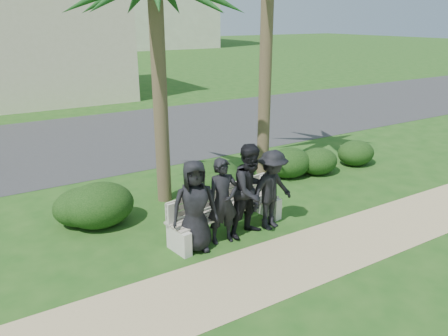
{
  "coord_description": "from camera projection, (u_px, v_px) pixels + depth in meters",
  "views": [
    {
      "loc": [
        -4.82,
        -6.85,
        4.03
      ],
      "look_at": [
        -0.01,
        1.0,
        0.83
      ],
      "focal_mm": 35.0,
      "sensor_mm": 36.0,
      "label": 1
    }
  ],
  "objects": [
    {
      "name": "hedge_a",
      "position": [
        83.0,
        205.0,
        8.89
      ],
      "size": [
        1.21,
        1.0,
        0.79
      ],
      "primitive_type": "ellipsoid",
      "color": "black",
      "rests_on": "ground"
    },
    {
      "name": "stucco_bldg_right",
      "position": [
        32.0,
        24.0,
        22.02
      ],
      "size": [
        8.4,
        8.4,
        7.3
      ],
      "color": "beige",
      "rests_on": "ground"
    },
    {
      "name": "hedge_b",
      "position": [
        99.0,
        204.0,
        8.8
      ],
      "size": [
        1.4,
        1.16,
        0.92
      ],
      "primitive_type": "ellipsoid",
      "color": "black",
      "rests_on": "ground"
    },
    {
      "name": "hedge_c",
      "position": [
        220.0,
        182.0,
        10.23
      ],
      "size": [
        1.15,
        0.95,
        0.75
      ],
      "primitive_type": "ellipsoid",
      "color": "black",
      "rests_on": "ground"
    },
    {
      "name": "hedge_e",
      "position": [
        289.0,
        162.0,
        11.55
      ],
      "size": [
        1.21,
        1.0,
        0.79
      ],
      "primitive_type": "ellipsoid",
      "color": "black",
      "rests_on": "ground"
    },
    {
      "name": "man_b",
      "position": [
        223.0,
        201.0,
        8.02
      ],
      "size": [
        0.65,
        0.48,
        1.65
      ],
      "primitive_type": "imported",
      "rotation": [
        0.0,
        0.0,
        -0.14
      ],
      "color": "black",
      "rests_on": "ground"
    },
    {
      "name": "hedge_f",
      "position": [
        318.0,
        160.0,
        11.77
      ],
      "size": [
        1.11,
        0.92,
        0.72
      ],
      "primitive_type": "ellipsoid",
      "color": "black",
      "rests_on": "ground"
    },
    {
      "name": "hedge_extra",
      "position": [
        356.0,
        152.0,
        12.49
      ],
      "size": [
        1.11,
        0.92,
        0.72
      ],
      "primitive_type": "ellipsoid",
      "color": "black",
      "rests_on": "ground"
    },
    {
      "name": "asphalt_street",
      "position": [
        123.0,
        135.0,
        15.66
      ],
      "size": [
        160.0,
        8.0,
        0.01
      ],
      "primitive_type": "cube",
      "color": "#2D2D30",
      "rests_on": "ground"
    },
    {
      "name": "footpath",
      "position": [
        307.0,
        256.0,
        7.77
      ],
      "size": [
        30.0,
        1.6,
        0.01
      ],
      "primitive_type": "cube",
      "color": "tan",
      "rests_on": "ground"
    },
    {
      "name": "ground",
      "position": [
        249.0,
        218.0,
        9.22
      ],
      "size": [
        160.0,
        160.0,
        0.0
      ],
      "primitive_type": "plane",
      "color": "#1D4A15",
      "rests_on": "ground"
    },
    {
      "name": "man_c",
      "position": [
        251.0,
        190.0,
        8.27
      ],
      "size": [
        1.0,
        0.84,
        1.83
      ],
      "primitive_type": "imported",
      "rotation": [
        0.0,
        0.0,
        0.18
      ],
      "color": "black",
      "rests_on": "ground"
    },
    {
      "name": "man_a",
      "position": [
        195.0,
        206.0,
        7.72
      ],
      "size": [
        0.94,
        0.74,
        1.7
      ],
      "primitive_type": "imported",
      "rotation": [
        0.0,
        0.0,
        -0.26
      ],
      "color": "black",
      "rests_on": "ground"
    },
    {
      "name": "park_bench",
      "position": [
        227.0,
        213.0,
        8.53
      ],
      "size": [
        2.57,
        0.95,
        0.87
      ],
      "rotation": [
        0.0,
        0.0,
        0.16
      ],
      "color": "gray",
      "rests_on": "ground"
    },
    {
      "name": "hedge_d",
      "position": [
        215.0,
        177.0,
        10.39
      ],
      "size": [
        1.3,
        1.07,
        0.85
      ],
      "primitive_type": "ellipsoid",
      "color": "black",
      "rests_on": "ground"
    },
    {
      "name": "man_d",
      "position": [
        272.0,
        190.0,
        8.56
      ],
      "size": [
        1.14,
        0.79,
        1.62
      ],
      "primitive_type": "imported",
      "rotation": [
        0.0,
        0.0,
        0.19
      ],
      "color": "black",
      "rests_on": "ground"
    }
  ]
}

